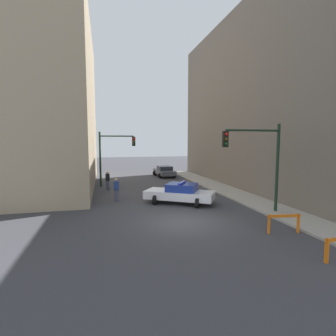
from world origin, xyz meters
The scene contains 12 objects.
ground_plane centered at (0.00, 0.00, 0.00)m, with size 120.00×120.00×0.00m, color #38383D.
sidewalk_right centered at (6.20, 0.00, 0.06)m, with size 2.40×44.00×0.12m.
building_corner_left centered at (-12.00, 14.00, 7.71)m, with size 14.00×20.00×15.42m.
building_right centered at (13.40, 8.00, 7.99)m, with size 12.00×28.00×15.99m.
traffic_light_near centered at (4.73, 0.44, 3.53)m, with size 3.64×0.35×5.20m.
traffic_light_far centered at (-3.30, 12.59, 3.40)m, with size 3.44×0.35×5.20m.
police_car centered at (0.98, 4.14, 0.72)m, with size 4.96×4.07×1.52m.
parked_car_near centered at (3.11, 17.96, 0.67)m, with size 2.40×4.37×1.31m.
pedestrian_crossing centered at (-3.25, 6.02, 0.86)m, with size 0.45×0.45×1.66m.
pedestrian_corner centered at (-3.78, 10.63, 0.86)m, with size 0.50×0.50×1.66m.
barrier_mid centered at (4.01, -2.72, 0.62)m, with size 1.59×0.38×0.90m.
traffic_cone centered at (2.02, 3.55, 0.32)m, with size 0.36×0.36×0.66m.
Camera 1 is at (-4.13, -12.98, 4.29)m, focal length 28.00 mm.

